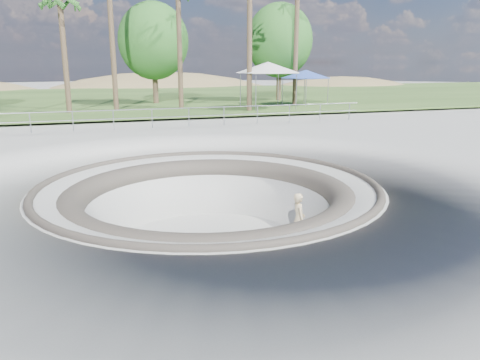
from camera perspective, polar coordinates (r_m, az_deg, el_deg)
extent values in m
plane|color=#ACACA7|center=(14.10, -3.83, -0.60)|extent=(180.00, 180.00, 0.00)
torus|color=#ACACA7|center=(14.73, -3.70, -8.14)|extent=(14.00, 14.00, 4.00)
cylinder|color=#ACACA7|center=(14.72, -3.70, -7.96)|extent=(6.60, 6.60, 0.10)
torus|color=#464038|center=(14.10, -3.83, -0.68)|extent=(10.24, 10.24, 0.24)
torus|color=#464038|center=(14.22, -3.80, -2.35)|extent=(8.91, 8.91, 0.81)
cube|color=#304F1F|center=(47.45, -14.34, 9.66)|extent=(180.00, 36.00, 0.12)
ellipsoid|color=olive|center=(74.97, -9.35, 5.18)|extent=(61.60, 44.00, 28.60)
ellipsoid|color=olive|center=(76.19, 12.23, 7.10)|extent=(42.00, 30.00, 19.50)
cylinder|color=gray|center=(25.55, -10.72, 8.49)|extent=(25.00, 0.05, 0.05)
cylinder|color=gray|center=(25.60, -10.67, 7.49)|extent=(25.00, 0.05, 0.05)
cube|color=brown|center=(14.49, 7.06, -7.90)|extent=(0.77, 0.33, 0.02)
cylinder|color=#A9A9AD|center=(14.50, 7.05, -8.01)|extent=(0.06, 0.16, 0.03)
cylinder|color=#A9A9AD|center=(14.50, 7.05, -8.01)|extent=(0.06, 0.16, 0.03)
cylinder|color=beige|center=(14.51, 7.05, -8.04)|extent=(0.06, 0.04, 0.06)
cylinder|color=beige|center=(14.51, 7.05, -8.04)|extent=(0.06, 0.04, 0.06)
cylinder|color=beige|center=(14.51, 7.05, -8.04)|extent=(0.06, 0.04, 0.06)
cylinder|color=beige|center=(14.51, 7.05, -8.04)|extent=(0.06, 0.04, 0.06)
imported|color=#CDB485|center=(14.20, 7.16, -4.81)|extent=(0.46, 0.64, 1.63)
cylinder|color=gray|center=(32.94, 1.83, 10.53)|extent=(0.06, 0.06, 2.45)
cylinder|color=gray|center=(34.14, 6.84, 10.57)|extent=(0.06, 0.06, 2.45)
cylinder|color=gray|center=(35.88, 0.09, 10.84)|extent=(0.06, 0.06, 2.45)
cylinder|color=gray|center=(36.98, 4.77, 10.89)|extent=(0.06, 0.06, 2.45)
cube|color=silver|center=(34.90, 3.41, 12.91)|extent=(3.44, 3.44, 0.08)
cone|color=silver|center=(34.89, 3.42, 13.55)|extent=(6.61, 6.61, 0.78)
cylinder|color=gray|center=(36.73, 7.00, 10.46)|extent=(0.06, 0.06, 2.00)
cylinder|color=gray|center=(37.88, 10.56, 10.44)|extent=(0.06, 0.06, 2.00)
cylinder|color=gray|center=(39.05, 5.39, 10.72)|extent=(0.06, 0.06, 2.00)
cylinder|color=gray|center=(40.13, 8.79, 10.71)|extent=(0.06, 0.06, 2.00)
cube|color=#2F4DAB|center=(38.38, 7.99, 12.22)|extent=(3.53, 3.53, 0.08)
cone|color=#2F4DAB|center=(38.37, 8.01, 12.69)|extent=(5.05, 5.05, 0.64)
cylinder|color=brown|center=(33.91, -20.62, 14.17)|extent=(0.36, 0.36, 7.88)
cylinder|color=brown|center=(34.61, -15.47, 18.22)|extent=(0.36, 0.36, 12.31)
cylinder|color=brown|center=(35.73, -7.39, 15.75)|extent=(0.36, 0.36, 8.96)
cylinder|color=brown|center=(33.37, 1.17, 17.51)|extent=(0.36, 0.36, 10.73)
cylinder|color=brown|center=(38.48, 6.87, 16.70)|extent=(0.36, 0.36, 10.38)
cylinder|color=brown|center=(40.09, -10.33, 12.45)|extent=(0.44, 0.44, 4.75)
ellipsoid|color=#2B6422|center=(40.11, -10.51, 16.33)|extent=(5.67, 5.16, 6.19)
cylinder|color=brown|center=(42.96, 4.77, 12.84)|extent=(0.44, 0.44, 4.92)
ellipsoid|color=#2B6422|center=(42.99, 4.85, 16.59)|extent=(5.88, 5.35, 6.42)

